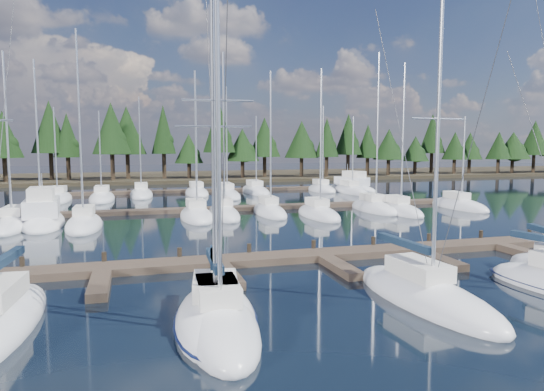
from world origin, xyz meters
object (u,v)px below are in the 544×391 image
object	(u,v)px
main_dock	(324,257)
motor_yacht_right	(352,187)
front_sailboat_1	(216,316)
front_sailboat_2	(219,322)
front_sailboat_3	(424,295)
motor_yacht_left	(43,218)

from	to	relation	value
main_dock	motor_yacht_right	bearing A→B (deg)	62.71
front_sailboat_1	front_sailboat_2	xyz separation A→B (m)	(0.01, -0.68, 0.02)
front_sailboat_1	front_sailboat_3	xyz separation A→B (m)	(8.88, 0.02, 0.01)
front_sailboat_1	motor_yacht_right	bearing A→B (deg)	59.53
main_dock	motor_yacht_left	xyz separation A→B (m)	(-17.76, 18.25, 0.35)
front_sailboat_2	front_sailboat_3	size ratio (longest dim) A/B	1.06
front_sailboat_1	front_sailboat_3	distance (m)	8.88
front_sailboat_2	motor_yacht_left	world-z (taller)	front_sailboat_2
main_dock	motor_yacht_left	world-z (taller)	motor_yacht_left
front_sailboat_1	front_sailboat_3	world-z (taller)	front_sailboat_3
main_dock	motor_yacht_right	size ratio (longest dim) A/B	4.48
front_sailboat_3	motor_yacht_left	bearing A→B (deg)	126.05
front_sailboat_1	motor_yacht_left	xyz separation A→B (m)	(-10.21, 26.26, 0.27)
motor_yacht_right	front_sailboat_3	bearing A→B (deg)	-111.82
main_dock	front_sailboat_1	size ratio (longest dim) A/B	3.34
main_dock	front_sailboat_3	size ratio (longest dim) A/B	3.16
main_dock	motor_yacht_right	distance (m)	44.13
front_sailboat_3	main_dock	bearing A→B (deg)	99.49
front_sailboat_2	motor_yacht_right	world-z (taller)	front_sailboat_2
main_dock	motor_yacht_right	xyz separation A→B (m)	(20.23, 39.22, 0.31)
front_sailboat_2	front_sailboat_1	bearing A→B (deg)	91.03
motor_yacht_left	motor_yacht_right	world-z (taller)	motor_yacht_left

